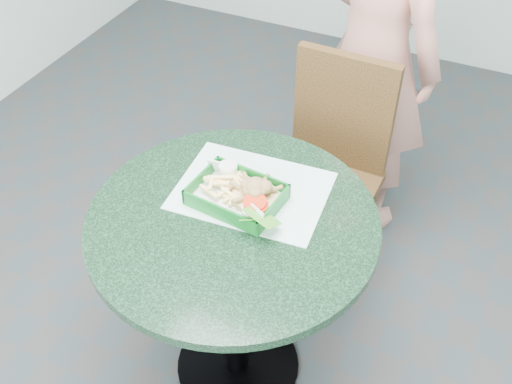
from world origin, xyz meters
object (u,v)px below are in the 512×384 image
at_px(dining_chair, 331,161).
at_px(sauce_ramekin, 225,174).
at_px(diner_person, 373,46).
at_px(crab_sandwich, 256,194).
at_px(food_basket, 237,203).
at_px(cafe_table, 234,262).

height_order(dining_chair, sauce_ramekin, dining_chair).
bearing_deg(diner_person, crab_sandwich, 104.61).
bearing_deg(food_basket, diner_person, 82.19).
relative_size(food_basket, crab_sandwich, 1.94).
relative_size(diner_person, crab_sandwich, 12.98).
xyz_separation_m(dining_chair, sauce_ramekin, (-0.18, -0.50, 0.27)).
distance_m(food_basket, crab_sandwich, 0.06).
distance_m(food_basket, sauce_ramekin, 0.10).
distance_m(dining_chair, diner_person, 0.46).
xyz_separation_m(food_basket, sauce_ramekin, (-0.07, 0.06, 0.03)).
xyz_separation_m(cafe_table, sauce_ramekin, (-0.09, 0.13, 0.22)).
bearing_deg(cafe_table, crab_sandwich, 69.60).
relative_size(food_basket, sauce_ramekin, 4.58).
relative_size(cafe_table, crab_sandwich, 6.43).
bearing_deg(food_basket, dining_chair, 79.06).
relative_size(dining_chair, sauce_ramekin, 17.02).
xyz_separation_m(crab_sandwich, sauce_ramekin, (-0.12, 0.04, -0.00)).
distance_m(cafe_table, sauce_ramekin, 0.27).
bearing_deg(dining_chair, diner_person, 89.25).
bearing_deg(cafe_table, diner_person, 83.74).
relative_size(diner_person, sauce_ramekin, 30.59).
distance_m(crab_sandwich, sauce_ramekin, 0.13).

